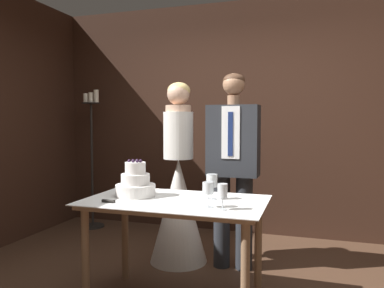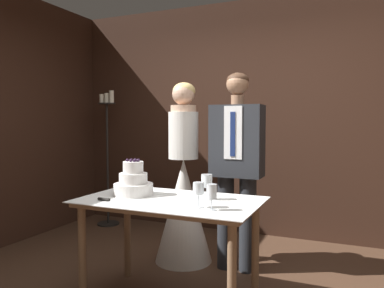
{
  "view_description": "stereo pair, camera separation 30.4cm",
  "coord_description": "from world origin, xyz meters",
  "px_view_note": "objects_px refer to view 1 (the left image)",
  "views": [
    {
      "loc": [
        0.77,
        -2.46,
        1.33
      ],
      "look_at": [
        -0.15,
        0.43,
        1.15
      ],
      "focal_mm": 35.0,
      "sensor_mm": 36.0,
      "label": 1
    },
    {
      "loc": [
        1.05,
        -2.35,
        1.33
      ],
      "look_at": [
        -0.15,
        0.43,
        1.15
      ],
      "focal_mm": 35.0,
      "sensor_mm": 36.0,
      "label": 2
    }
  ],
  "objects_px": {
    "wine_glass_middle": "(223,193)",
    "candle_stand": "(92,158)",
    "cake_knife": "(117,202)",
    "wine_glass_far": "(212,181)",
    "bride": "(179,196)",
    "groom": "(233,160)",
    "tiered_cake": "(135,184)",
    "cake_table": "(175,213)",
    "wine_glass_near": "(208,189)"
  },
  "relations": [
    {
      "from": "wine_glass_near",
      "to": "wine_glass_middle",
      "type": "height_order",
      "value": "same"
    },
    {
      "from": "tiered_cake",
      "to": "candle_stand",
      "type": "relative_size",
      "value": 0.17
    },
    {
      "from": "candle_stand",
      "to": "wine_glass_middle",
      "type": "bearing_deg",
      "value": -40.34
    },
    {
      "from": "cake_knife",
      "to": "bride",
      "type": "xyz_separation_m",
      "value": [
        0.07,
        1.04,
        -0.15
      ]
    },
    {
      "from": "cake_table",
      "to": "candle_stand",
      "type": "relative_size",
      "value": 0.75
    },
    {
      "from": "cake_table",
      "to": "wine_glass_near",
      "type": "height_order",
      "value": "wine_glass_near"
    },
    {
      "from": "cake_knife",
      "to": "wine_glass_middle",
      "type": "bearing_deg",
      "value": 8.36
    },
    {
      "from": "groom",
      "to": "candle_stand",
      "type": "xyz_separation_m",
      "value": [
        -1.95,
        0.77,
        -0.11
      ]
    },
    {
      "from": "cake_table",
      "to": "candle_stand",
      "type": "distance_m",
      "value": 2.31
    },
    {
      "from": "cake_knife",
      "to": "candle_stand",
      "type": "height_order",
      "value": "candle_stand"
    },
    {
      "from": "cake_table",
      "to": "candle_stand",
      "type": "xyz_separation_m",
      "value": [
        -1.69,
        1.57,
        0.21
      ]
    },
    {
      "from": "wine_glass_near",
      "to": "wine_glass_far",
      "type": "relative_size",
      "value": 0.91
    },
    {
      "from": "wine_glass_middle",
      "to": "candle_stand",
      "type": "height_order",
      "value": "candle_stand"
    },
    {
      "from": "tiered_cake",
      "to": "groom",
      "type": "distance_m",
      "value": 0.98
    },
    {
      "from": "cake_table",
      "to": "bride",
      "type": "bearing_deg",
      "value": 108.06
    },
    {
      "from": "cake_table",
      "to": "groom",
      "type": "distance_m",
      "value": 0.9
    },
    {
      "from": "tiered_cake",
      "to": "candle_stand",
      "type": "bearing_deg",
      "value": 131.44
    },
    {
      "from": "cake_table",
      "to": "wine_glass_middle",
      "type": "height_order",
      "value": "wine_glass_middle"
    },
    {
      "from": "cake_knife",
      "to": "bride",
      "type": "bearing_deg",
      "value": 91.13
    },
    {
      "from": "cake_table",
      "to": "cake_knife",
      "type": "relative_size",
      "value": 3.17
    },
    {
      "from": "wine_glass_middle",
      "to": "tiered_cake",
      "type": "bearing_deg",
      "value": 162.42
    },
    {
      "from": "cake_table",
      "to": "tiered_cake",
      "type": "xyz_separation_m",
      "value": [
        -0.33,
        0.03,
        0.19
      ]
    },
    {
      "from": "cake_knife",
      "to": "wine_glass_near",
      "type": "distance_m",
      "value": 0.63
    },
    {
      "from": "cake_table",
      "to": "tiered_cake",
      "type": "height_order",
      "value": "tiered_cake"
    },
    {
      "from": "tiered_cake",
      "to": "wine_glass_middle",
      "type": "xyz_separation_m",
      "value": [
        0.72,
        -0.23,
        0.02
      ]
    },
    {
      "from": "cake_knife",
      "to": "bride",
      "type": "distance_m",
      "value": 1.05
    },
    {
      "from": "bride",
      "to": "candle_stand",
      "type": "height_order",
      "value": "candle_stand"
    },
    {
      "from": "wine_glass_middle",
      "to": "groom",
      "type": "height_order",
      "value": "groom"
    },
    {
      "from": "tiered_cake",
      "to": "cake_knife",
      "type": "relative_size",
      "value": 0.73
    },
    {
      "from": "wine_glass_near",
      "to": "bride",
      "type": "distance_m",
      "value": 1.14
    },
    {
      "from": "wine_glass_near",
      "to": "groom",
      "type": "distance_m",
      "value": 0.96
    },
    {
      "from": "groom",
      "to": "wine_glass_middle",
      "type": "bearing_deg",
      "value": -82.46
    },
    {
      "from": "cake_table",
      "to": "wine_glass_far",
      "type": "bearing_deg",
      "value": 21.24
    },
    {
      "from": "groom",
      "to": "wine_glass_near",
      "type": "bearing_deg",
      "value": -88.42
    },
    {
      "from": "candle_stand",
      "to": "bride",
      "type": "bearing_deg",
      "value": -28.32
    },
    {
      "from": "cake_knife",
      "to": "wine_glass_far",
      "type": "height_order",
      "value": "wine_glass_far"
    },
    {
      "from": "cake_table",
      "to": "wine_glass_near",
      "type": "bearing_deg",
      "value": -28.86
    },
    {
      "from": "tiered_cake",
      "to": "candle_stand",
      "type": "height_order",
      "value": "candle_stand"
    },
    {
      "from": "tiered_cake",
      "to": "wine_glass_middle",
      "type": "relative_size",
      "value": 1.79
    },
    {
      "from": "wine_glass_far",
      "to": "bride",
      "type": "height_order",
      "value": "bride"
    },
    {
      "from": "wine_glass_far",
      "to": "bride",
      "type": "relative_size",
      "value": 0.11
    },
    {
      "from": "candle_stand",
      "to": "tiered_cake",
      "type": "bearing_deg",
      "value": -48.56
    },
    {
      "from": "cake_knife",
      "to": "groom",
      "type": "xyz_separation_m",
      "value": [
        0.59,
        1.04,
        0.21
      ]
    },
    {
      "from": "wine_glass_far",
      "to": "groom",
      "type": "bearing_deg",
      "value": 88.84
    },
    {
      "from": "tiered_cake",
      "to": "bride",
      "type": "xyz_separation_m",
      "value": [
        0.07,
        0.77,
        -0.24
      ]
    },
    {
      "from": "cake_knife",
      "to": "cake_table",
      "type": "bearing_deg",
      "value": 40.85
    },
    {
      "from": "cake_table",
      "to": "groom",
      "type": "height_order",
      "value": "groom"
    },
    {
      "from": "cake_knife",
      "to": "wine_glass_middle",
      "type": "height_order",
      "value": "wine_glass_middle"
    },
    {
      "from": "tiered_cake",
      "to": "cake_knife",
      "type": "xyz_separation_m",
      "value": [
        -0.0,
        -0.27,
        -0.09
      ]
    },
    {
      "from": "wine_glass_middle",
      "to": "bride",
      "type": "bearing_deg",
      "value": 123.26
    }
  ]
}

